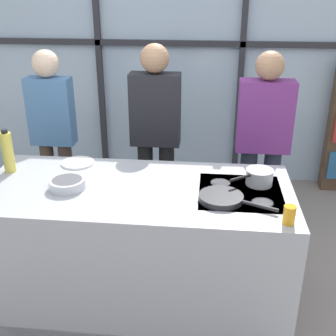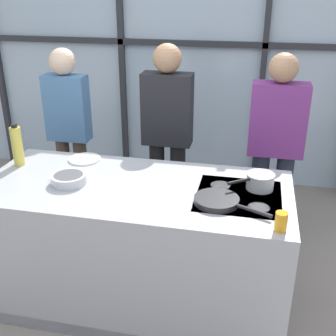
{
  "view_description": "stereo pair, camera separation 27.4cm",
  "coord_description": "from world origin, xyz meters",
  "px_view_note": "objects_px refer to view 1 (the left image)",
  "views": [
    {
      "loc": [
        0.46,
        -2.4,
        2.13
      ],
      "look_at": [
        0.2,
        0.1,
        1.02
      ],
      "focal_mm": 45.0,
      "sensor_mm": 36.0,
      "label": 1
    },
    {
      "loc": [
        0.73,
        -2.35,
        2.13
      ],
      "look_at": [
        0.2,
        0.1,
        1.02
      ],
      "focal_mm": 45.0,
      "sensor_mm": 36.0,
      "label": 2
    }
  ],
  "objects_px": {
    "spectator_center_left": "(156,130)",
    "oil_bottle": "(8,152)",
    "spectator_center_right": "(263,138)",
    "saucepan": "(259,177)",
    "juice_glass_near": "(289,215)",
    "frying_pan": "(222,198)",
    "white_plate": "(78,163)",
    "mixing_bowl": "(67,183)",
    "spectator_far_left": "(53,129)"
  },
  "relations": [
    {
      "from": "spectator_center_right",
      "to": "spectator_center_left",
      "type": "bearing_deg",
      "value": 0.0
    },
    {
      "from": "mixing_bowl",
      "to": "oil_bottle",
      "type": "xyz_separation_m",
      "value": [
        -0.48,
        0.22,
        0.11
      ]
    },
    {
      "from": "frying_pan",
      "to": "oil_bottle",
      "type": "height_order",
      "value": "oil_bottle"
    },
    {
      "from": "white_plate",
      "to": "saucepan",
      "type": "bearing_deg",
      "value": -9.42
    },
    {
      "from": "spectator_center_right",
      "to": "mixing_bowl",
      "type": "relative_size",
      "value": 7.05
    },
    {
      "from": "spectator_far_left",
      "to": "frying_pan",
      "type": "height_order",
      "value": "spectator_far_left"
    },
    {
      "from": "spectator_center_right",
      "to": "white_plate",
      "type": "relative_size",
      "value": 6.94
    },
    {
      "from": "saucepan",
      "to": "juice_glass_near",
      "type": "bearing_deg",
      "value": -76.16
    },
    {
      "from": "white_plate",
      "to": "frying_pan",
      "type": "bearing_deg",
      "value": -24.03
    },
    {
      "from": "spectator_center_left",
      "to": "mixing_bowl",
      "type": "distance_m",
      "value": 1.14
    },
    {
      "from": "spectator_center_left",
      "to": "mixing_bowl",
      "type": "height_order",
      "value": "spectator_center_left"
    },
    {
      "from": "spectator_center_left",
      "to": "juice_glass_near",
      "type": "distance_m",
      "value": 1.63
    },
    {
      "from": "frying_pan",
      "to": "saucepan",
      "type": "height_order",
      "value": "saucepan"
    },
    {
      "from": "juice_glass_near",
      "to": "saucepan",
      "type": "bearing_deg",
      "value": 103.84
    },
    {
      "from": "spectator_center_left",
      "to": "white_plate",
      "type": "distance_m",
      "value": 0.83
    },
    {
      "from": "frying_pan",
      "to": "mixing_bowl",
      "type": "bearing_deg",
      "value": 175.99
    },
    {
      "from": "spectator_center_right",
      "to": "saucepan",
      "type": "xyz_separation_m",
      "value": [
        -0.12,
        -0.88,
        0.04
      ]
    },
    {
      "from": "spectator_center_right",
      "to": "oil_bottle",
      "type": "relative_size",
      "value": 5.38
    },
    {
      "from": "oil_bottle",
      "to": "spectator_center_left",
      "type": "bearing_deg",
      "value": 42.8
    },
    {
      "from": "frying_pan",
      "to": "white_plate",
      "type": "bearing_deg",
      "value": 155.97
    },
    {
      "from": "white_plate",
      "to": "spectator_center_left",
      "type": "bearing_deg",
      "value": 54.0
    },
    {
      "from": "spectator_far_left",
      "to": "mixing_bowl",
      "type": "xyz_separation_m",
      "value": [
        0.48,
        -1.06,
        0.01
      ]
    },
    {
      "from": "spectator_center_right",
      "to": "white_plate",
      "type": "xyz_separation_m",
      "value": [
        -1.39,
        -0.67,
        -0.0
      ]
    },
    {
      "from": "mixing_bowl",
      "to": "spectator_center_right",
      "type": "bearing_deg",
      "value": 38.36
    },
    {
      "from": "spectator_center_left",
      "to": "oil_bottle",
      "type": "distance_m",
      "value": 1.25
    },
    {
      "from": "spectator_far_left",
      "to": "spectator_center_right",
      "type": "distance_m",
      "value": 1.82
    },
    {
      "from": "spectator_center_left",
      "to": "juice_glass_near",
      "type": "xyz_separation_m",
      "value": [
        0.91,
        -1.36,
        0.0
      ]
    },
    {
      "from": "spectator_center_left",
      "to": "white_plate",
      "type": "xyz_separation_m",
      "value": [
        -0.48,
        -0.67,
        -0.04
      ]
    },
    {
      "from": "saucepan",
      "to": "oil_bottle",
      "type": "bearing_deg",
      "value": 178.84
    },
    {
      "from": "white_plate",
      "to": "mixing_bowl",
      "type": "height_order",
      "value": "mixing_bowl"
    },
    {
      "from": "spectator_center_right",
      "to": "white_plate",
      "type": "distance_m",
      "value": 1.55
    },
    {
      "from": "saucepan",
      "to": "oil_bottle",
      "type": "height_order",
      "value": "oil_bottle"
    },
    {
      "from": "saucepan",
      "to": "frying_pan",
      "type": "bearing_deg",
      "value": -133.68
    },
    {
      "from": "spectator_center_left",
      "to": "mixing_bowl",
      "type": "xyz_separation_m",
      "value": [
        -0.43,
        -1.06,
        -0.02
      ]
    },
    {
      "from": "frying_pan",
      "to": "juice_glass_near",
      "type": "xyz_separation_m",
      "value": [
        0.36,
        -0.23,
        0.03
      ]
    },
    {
      "from": "spectator_center_left",
      "to": "spectator_center_right",
      "type": "xyz_separation_m",
      "value": [
        0.91,
        0.0,
        -0.04
      ]
    },
    {
      "from": "spectator_far_left",
      "to": "juice_glass_near",
      "type": "bearing_deg",
      "value": 143.34
    },
    {
      "from": "oil_bottle",
      "to": "juice_glass_near",
      "type": "distance_m",
      "value": 1.9
    },
    {
      "from": "saucepan",
      "to": "oil_bottle",
      "type": "relative_size",
      "value": 0.95
    },
    {
      "from": "saucepan",
      "to": "mixing_bowl",
      "type": "xyz_separation_m",
      "value": [
        -1.22,
        -0.18,
        -0.02
      ]
    },
    {
      "from": "spectator_center_left",
      "to": "spectator_center_right",
      "type": "height_order",
      "value": "spectator_center_left"
    },
    {
      "from": "white_plate",
      "to": "spectator_center_right",
      "type": "bearing_deg",
      "value": 25.55
    },
    {
      "from": "mixing_bowl",
      "to": "frying_pan",
      "type": "bearing_deg",
      "value": -4.01
    },
    {
      "from": "saucepan",
      "to": "oil_bottle",
      "type": "xyz_separation_m",
      "value": [
        -1.71,
        0.03,
        0.09
      ]
    },
    {
      "from": "frying_pan",
      "to": "white_plate",
      "type": "distance_m",
      "value": 1.14
    },
    {
      "from": "frying_pan",
      "to": "saucepan",
      "type": "bearing_deg",
      "value": 46.32
    },
    {
      "from": "spectator_far_left",
      "to": "spectator_center_left",
      "type": "height_order",
      "value": "spectator_center_left"
    },
    {
      "from": "saucepan",
      "to": "spectator_center_left",
      "type": "bearing_deg",
      "value": 132.1
    },
    {
      "from": "juice_glass_near",
      "to": "spectator_center_right",
      "type": "bearing_deg",
      "value": 90.05
    },
    {
      "from": "spectator_far_left",
      "to": "saucepan",
      "type": "height_order",
      "value": "spectator_far_left"
    }
  ]
}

